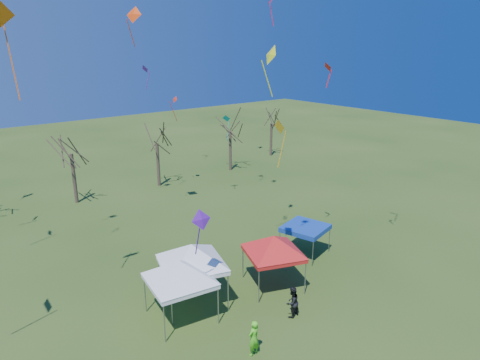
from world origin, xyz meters
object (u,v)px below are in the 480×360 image
object	(u,v)px
tree_3	(156,128)
tent_white_west	(179,265)
tent_red	(274,239)
person_green	(254,338)
tent_blue	(305,228)
tree_4	(230,118)
tree_5	(272,112)
tree_2	(69,136)
person_dark	(292,302)
tent_white_mid	(191,248)

from	to	relation	value
tree_3	tent_white_west	xyz separation A→B (m)	(-10.15, -20.87, -2.93)
tent_red	person_green	size ratio (longest dim) A/B	2.23
tent_blue	tent_red	bearing A→B (deg)	-160.27
tree_3	tree_4	xyz separation A→B (m)	(9.32, -0.04, -0.02)
tree_3	tree_5	world-z (taller)	tree_3
tree_3	tent_red	world-z (taller)	tree_3
tree_4	person_green	bearing A→B (deg)	-125.83
tree_2	tree_3	xyz separation A→B (m)	(8.40, -0.33, -0.21)
person_dark	tent_red	bearing A→B (deg)	-119.46
tent_blue	tent_white_west	bearing A→B (deg)	-175.26
tree_4	person_green	distance (m)	31.77
tent_blue	tent_white_mid	bearing A→B (deg)	-179.90
person_dark	tent_white_mid	bearing A→B (deg)	-58.26
tent_blue	person_green	size ratio (longest dim) A/B	1.82
tent_white_mid	tent_red	size ratio (longest dim) A/B	1.11
tree_4	person_dark	xyz separation A→B (m)	(-14.83, -24.47, -5.19)
tree_5	person_dark	bearing A→B (deg)	-131.16
tree_5	tent_white_mid	size ratio (longest dim) A/B	1.66
tree_2	tent_white_west	xyz separation A→B (m)	(-1.75, -21.21, -3.14)
tree_5	tent_white_mid	world-z (taller)	tree_5
tree_5	tent_blue	xyz separation A→B (m)	(-17.34, -22.02, -3.78)
tree_3	tent_blue	size ratio (longest dim) A/B	2.41
tree_2	tree_4	world-z (taller)	tree_2
tree_3	tent_white_mid	bearing A→B (deg)	-113.86
tent_white_west	person_dark	bearing A→B (deg)	-38.09
tree_5	person_green	size ratio (longest dim) A/B	4.14
tree_3	tent_blue	world-z (taller)	tree_3
tree_5	person_green	bearing A→B (deg)	-134.19
tent_red	tent_blue	world-z (taller)	tent_red
person_dark	tree_5	bearing A→B (deg)	-136.13
tree_4	tent_white_mid	distance (m)	27.15
tree_5	tree_3	bearing A→B (deg)	-173.48
tree_2	tree_3	bearing A→B (deg)	-2.27
tent_white_west	tree_5	bearing A→B (deg)	39.43
tent_white_west	tent_blue	distance (m)	10.60
tent_white_west	tent_red	world-z (taller)	tent_white_west
tent_white_west	tent_blue	world-z (taller)	tent_white_west
tree_3	person_green	xyz separation A→B (m)	(-9.03, -25.46, -5.18)
tent_white_mid	tent_blue	world-z (taller)	tent_white_mid
tree_2	tent_white_west	world-z (taller)	tree_2
tree_4	tent_white_west	world-z (taller)	tree_4
tree_4	person_green	size ratio (longest dim) A/B	4.37
tree_2	person_dark	size ratio (longest dim) A/B	4.70
person_dark	person_green	bearing A→B (deg)	10.15
tree_2	tent_red	xyz separation A→B (m)	(4.20, -21.97, -3.21)
tree_5	tent_white_west	size ratio (longest dim) A/B	1.70
tree_3	tree_5	distance (m)	17.81
tree_2	tent_red	distance (m)	22.59
tree_4	tent_white_mid	bearing A→B (deg)	-132.30
tent_blue	person_dark	distance (m)	7.47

